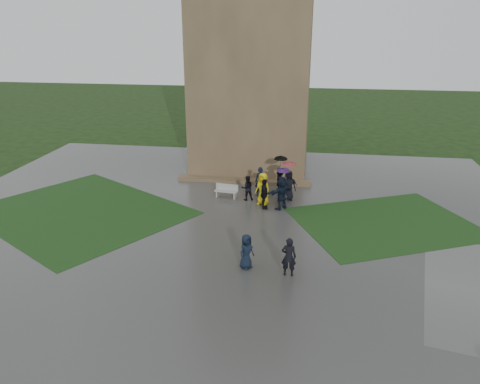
# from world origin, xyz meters

# --- Properties ---
(ground) EXTENTS (120.00, 120.00, 0.00)m
(ground) POSITION_xyz_m (0.00, 0.00, 0.00)
(ground) COLOR black
(plaza) EXTENTS (34.00, 34.00, 0.02)m
(plaza) POSITION_xyz_m (0.00, 2.00, 0.01)
(plaza) COLOR #373735
(plaza) RESTS_ON ground
(lawn_inset_left) EXTENTS (14.10, 13.46, 0.01)m
(lawn_inset_left) POSITION_xyz_m (-8.50, 4.00, 0.03)
(lawn_inset_left) COLOR #153312
(lawn_inset_left) RESTS_ON plaza
(lawn_inset_right) EXTENTS (11.12, 10.15, 0.01)m
(lawn_inset_right) POSITION_xyz_m (8.50, 5.00, 0.03)
(lawn_inset_right) COLOR #153312
(lawn_inset_right) RESTS_ON plaza
(tower) EXTENTS (8.00, 8.00, 18.00)m
(tower) POSITION_xyz_m (0.00, 15.00, 9.00)
(tower) COLOR brown
(tower) RESTS_ON ground
(tower_plinth) EXTENTS (9.00, 0.80, 0.22)m
(tower_plinth) POSITION_xyz_m (0.00, 10.60, 0.13)
(tower_plinth) COLOR brown
(tower_plinth) RESTS_ON plaza
(bench) EXTENTS (1.47, 0.63, 0.82)m
(bench) POSITION_xyz_m (-0.67, 7.60, 0.44)
(bench) COLOR #A2A29E
(bench) RESTS_ON plaza
(visitor_cluster) EXTENTS (3.45, 4.40, 2.47)m
(visitor_cluster) POSITION_xyz_m (2.44, 7.32, 1.07)
(visitor_cluster) COLOR black
(visitor_cluster) RESTS_ON plaza
(pedestrian_mid) EXTENTS (0.88, 0.94, 1.59)m
(pedestrian_mid) POSITION_xyz_m (1.77, -0.94, 0.81)
(pedestrian_mid) COLOR black
(pedestrian_mid) RESTS_ON plaza
(pedestrian_near) EXTENTS (0.64, 0.42, 1.74)m
(pedestrian_near) POSITION_xyz_m (3.63, -1.31, 0.89)
(pedestrian_near) COLOR black
(pedestrian_near) RESTS_ON plaza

